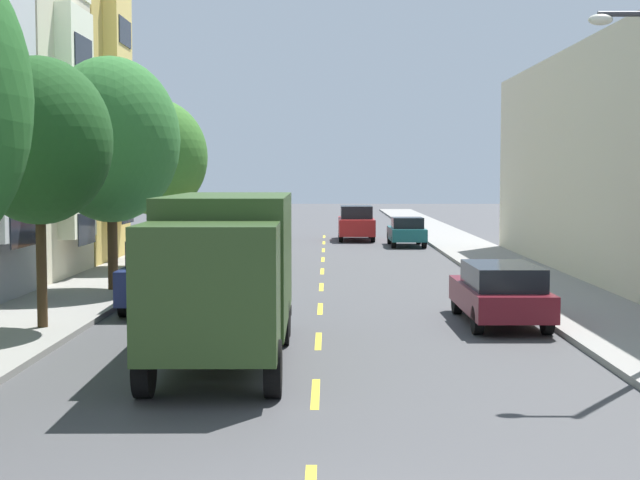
{
  "coord_description": "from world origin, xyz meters",
  "views": [
    {
      "loc": [
        0.2,
        -8.58,
        3.66
      ],
      "look_at": [
        -0.06,
        23.63,
        1.43
      ],
      "focal_mm": 52.98,
      "sensor_mm": 36.0,
      "label": 1
    }
  ],
  "objects_px": {
    "street_tree_farthest": "(154,157)",
    "delivery_box_truck": "(226,266)",
    "parked_sedan_black": "(248,227)",
    "parked_hatchback_orange": "(212,249)",
    "parked_sedan_champagne": "(257,219)",
    "street_tree_second": "(39,141)",
    "street_tree_third": "(111,140)",
    "parked_suv_silver": "(236,229)",
    "parked_suv_navy": "(166,272)",
    "parked_wagon_burgundy": "(500,292)",
    "moving_red_sedan": "(356,223)",
    "parked_hatchback_teal": "(407,232)"
  },
  "relations": [
    {
      "from": "parked_sedan_black",
      "to": "parked_hatchback_orange",
      "type": "height_order",
      "value": "parked_hatchback_orange"
    },
    {
      "from": "street_tree_second",
      "to": "parked_sedan_black",
      "type": "bearing_deg",
      "value": 86.06
    },
    {
      "from": "parked_sedan_champagne",
      "to": "parked_hatchback_teal",
      "type": "height_order",
      "value": "parked_hatchback_teal"
    },
    {
      "from": "delivery_box_truck",
      "to": "moving_red_sedan",
      "type": "bearing_deg",
      "value": 83.96
    },
    {
      "from": "delivery_box_truck",
      "to": "parked_hatchback_teal",
      "type": "bearing_deg",
      "value": 78.42
    },
    {
      "from": "moving_red_sedan",
      "to": "street_tree_second",
      "type": "bearing_deg",
      "value": -104.79
    },
    {
      "from": "street_tree_second",
      "to": "parked_wagon_burgundy",
      "type": "distance_m",
      "value": 11.5
    },
    {
      "from": "parked_wagon_burgundy",
      "to": "parked_sedan_champagne",
      "type": "relative_size",
      "value": 1.05
    },
    {
      "from": "parked_suv_navy",
      "to": "parked_hatchback_orange",
      "type": "height_order",
      "value": "parked_suv_navy"
    },
    {
      "from": "street_tree_farthest",
      "to": "parked_sedan_black",
      "type": "height_order",
      "value": "street_tree_farthest"
    },
    {
      "from": "street_tree_second",
      "to": "parked_hatchback_teal",
      "type": "relative_size",
      "value": 1.55
    },
    {
      "from": "street_tree_third",
      "to": "moving_red_sedan",
      "type": "xyz_separation_m",
      "value": [
        8.2,
        23.85,
        -3.73
      ]
    },
    {
      "from": "street_tree_farthest",
      "to": "delivery_box_truck",
      "type": "xyz_separation_m",
      "value": [
        4.6,
        -17.41,
        -2.47
      ]
    },
    {
      "from": "parked_suv_navy",
      "to": "parked_sedan_champagne",
      "type": "height_order",
      "value": "parked_suv_navy"
    },
    {
      "from": "street_tree_third",
      "to": "parked_hatchback_orange",
      "type": "relative_size",
      "value": 1.76
    },
    {
      "from": "parked_sedan_black",
      "to": "street_tree_third",
      "type": "bearing_deg",
      "value": -95.12
    },
    {
      "from": "parked_suv_silver",
      "to": "parked_wagon_burgundy",
      "type": "relative_size",
      "value": 1.02
    },
    {
      "from": "street_tree_second",
      "to": "parked_hatchback_orange",
      "type": "distance_m",
      "value": 15.87
    },
    {
      "from": "street_tree_third",
      "to": "parked_hatchback_teal",
      "type": "xyz_separation_m",
      "value": [
        10.65,
        19.32,
        -3.96
      ]
    },
    {
      "from": "parked_suv_navy",
      "to": "parked_suv_silver",
      "type": "bearing_deg",
      "value": 90.12
    },
    {
      "from": "parked_suv_silver",
      "to": "parked_hatchback_teal",
      "type": "relative_size",
      "value": 1.2
    },
    {
      "from": "street_tree_third",
      "to": "parked_sedan_black",
      "type": "bearing_deg",
      "value": 84.88
    },
    {
      "from": "parked_suv_silver",
      "to": "parked_sedan_black",
      "type": "relative_size",
      "value": 1.06
    },
    {
      "from": "street_tree_second",
      "to": "parked_sedan_champagne",
      "type": "relative_size",
      "value": 1.38
    },
    {
      "from": "delivery_box_truck",
      "to": "parked_suv_navy",
      "type": "bearing_deg",
      "value": 108.75
    },
    {
      "from": "street_tree_farthest",
      "to": "parked_sedan_champagne",
      "type": "xyz_separation_m",
      "value": [
        1.98,
        25.65,
        -3.58
      ]
    },
    {
      "from": "street_tree_farthest",
      "to": "parked_wagon_burgundy",
      "type": "distance_m",
      "value": 17.31
    },
    {
      "from": "parked_suv_navy",
      "to": "moving_red_sedan",
      "type": "xyz_separation_m",
      "value": [
        6.03,
        26.92,
        0.0
      ]
    },
    {
      "from": "street_tree_second",
      "to": "street_tree_third",
      "type": "height_order",
      "value": "street_tree_third"
    },
    {
      "from": "street_tree_farthest",
      "to": "moving_red_sedan",
      "type": "distance_m",
      "value": 18.86
    },
    {
      "from": "parked_suv_silver",
      "to": "parked_sedan_black",
      "type": "distance_m",
      "value": 6.75
    },
    {
      "from": "parked_wagon_burgundy",
      "to": "parked_hatchback_teal",
      "type": "distance_m",
      "value": 25.16
    },
    {
      "from": "street_tree_farthest",
      "to": "parked_sedan_champagne",
      "type": "distance_m",
      "value": 25.97
    },
    {
      "from": "delivery_box_truck",
      "to": "parked_hatchback_teal",
      "type": "xyz_separation_m",
      "value": [
        6.05,
        29.53,
        -1.11
      ]
    },
    {
      "from": "delivery_box_truck",
      "to": "parked_suv_navy",
      "type": "distance_m",
      "value": 7.59
    },
    {
      "from": "street_tree_farthest",
      "to": "parked_hatchback_orange",
      "type": "distance_m",
      "value": 4.22
    },
    {
      "from": "street_tree_third",
      "to": "parked_sedan_black",
      "type": "relative_size",
      "value": 1.57
    },
    {
      "from": "parked_suv_silver",
      "to": "parked_suv_navy",
      "type": "height_order",
      "value": "same"
    },
    {
      "from": "parked_suv_navy",
      "to": "parked_hatchback_teal",
      "type": "distance_m",
      "value": 23.94
    },
    {
      "from": "delivery_box_truck",
      "to": "parked_suv_navy",
      "type": "relative_size",
      "value": 1.66
    },
    {
      "from": "parked_suv_silver",
      "to": "parked_wagon_burgundy",
      "type": "height_order",
      "value": "parked_suv_silver"
    },
    {
      "from": "parked_sedan_black",
      "to": "moving_red_sedan",
      "type": "distance_m",
      "value": 6.06
    },
    {
      "from": "delivery_box_truck",
      "to": "parked_sedan_champagne",
      "type": "bearing_deg",
      "value": 93.48
    },
    {
      "from": "delivery_box_truck",
      "to": "parked_suv_silver",
      "type": "height_order",
      "value": "delivery_box_truck"
    },
    {
      "from": "street_tree_farthest",
      "to": "parked_sedan_black",
      "type": "relative_size",
      "value": 1.42
    },
    {
      "from": "delivery_box_truck",
      "to": "parked_suv_silver",
      "type": "bearing_deg",
      "value": 95.14
    },
    {
      "from": "parked_sedan_champagne",
      "to": "street_tree_second",
      "type": "bearing_deg",
      "value": -92.83
    },
    {
      "from": "street_tree_farthest",
      "to": "delivery_box_truck",
      "type": "relative_size",
      "value": 0.8
    },
    {
      "from": "street_tree_third",
      "to": "parked_hatchback_teal",
      "type": "distance_m",
      "value": 22.42
    },
    {
      "from": "parked_suv_silver",
      "to": "parked_hatchback_orange",
      "type": "distance_m",
      "value": 9.11
    }
  ]
}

